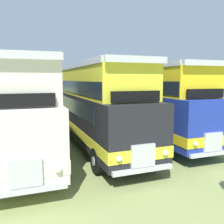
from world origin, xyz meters
The scene contains 5 objects.
ground_plane centered at (0.00, 0.00, 0.00)m, with size 200.00×200.00×0.00m, color #8C9956.
bus_third_in_row centered at (0.00, 0.05, 2.36)m, with size 2.94×10.96×4.52m.
bus_fourth_in_row centered at (3.74, 0.38, 2.36)m, with size 2.78×11.25×4.52m.
bus_fifth_in_row centered at (7.47, 0.45, 2.36)m, with size 2.94×10.40×4.52m.
rope_fence_line centered at (0.00, 10.40, 0.67)m, with size 21.01×0.08×1.05m.
Camera 1 is at (-0.38, -12.35, 3.71)m, focal length 38.76 mm.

